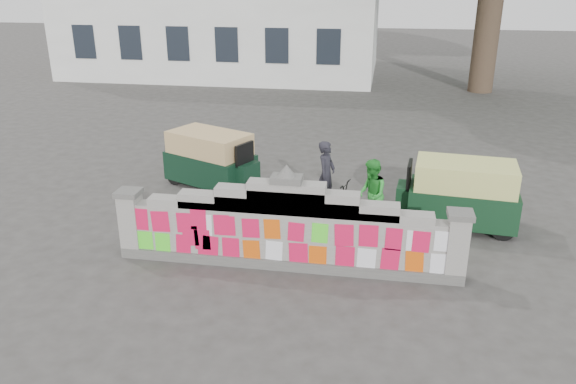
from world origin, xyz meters
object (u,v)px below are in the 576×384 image
cyclist_bike (326,198)px  pedestrian (371,195)px  rickshaw_left (212,159)px  cyclist_rider (326,185)px  rickshaw_right (460,193)px

cyclist_bike → pedestrian: 1.13m
pedestrian → rickshaw_left: (-4.06, 1.91, -0.03)m
rickshaw_left → cyclist_rider: bearing=-1.0°
cyclist_bike → rickshaw_right: size_ratio=0.64×
cyclist_bike → cyclist_rider: size_ratio=1.12×
pedestrian → rickshaw_right: size_ratio=0.58×
cyclist_bike → pedestrian: (1.00, -0.42, 0.32)m
cyclist_bike → pedestrian: bearing=-96.7°
cyclist_bike → rickshaw_left: bearing=80.3°
cyclist_rider → cyclist_bike: bearing=106.3°
pedestrian → rickshaw_left: pedestrian is taller
rickshaw_left → rickshaw_right: (5.93, -1.45, 0.01)m
cyclist_bike → cyclist_rider: 0.31m
rickshaw_left → cyclist_bike: bearing=-1.0°
cyclist_bike → cyclist_rider: (0.00, 0.00, 0.31)m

